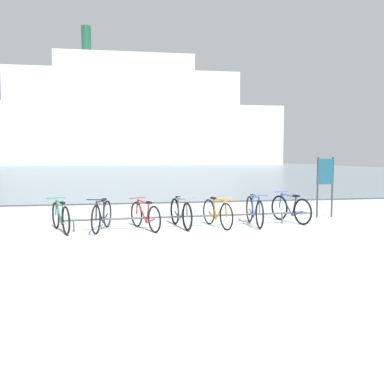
{
  "coord_description": "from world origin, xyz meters",
  "views": [
    {
      "loc": [
        -0.55,
        -5.93,
        1.82
      ],
      "look_at": [
        1.52,
        5.45,
        0.81
      ],
      "focal_mm": 39.04,
      "sensor_mm": 36.0,
      "label": 1
    }
  ],
  "objects_px": {
    "bicycle_2": "(145,216)",
    "bicycle_3": "(181,213)",
    "bicycle_6": "(290,209)",
    "ferry_ship": "(131,120)",
    "bicycle_5": "(254,211)",
    "info_sign": "(325,177)",
    "bicycle_0": "(61,217)",
    "bicycle_4": "(217,213)",
    "bicycle_1": "(102,216)"
  },
  "relations": [
    {
      "from": "bicycle_4",
      "to": "bicycle_6",
      "type": "distance_m",
      "value": 2.19
    },
    {
      "from": "bicycle_0",
      "to": "bicycle_4",
      "type": "height_order",
      "value": "bicycle_4"
    },
    {
      "from": "bicycle_5",
      "to": "ferry_ship",
      "type": "distance_m",
      "value": 72.66
    },
    {
      "from": "bicycle_6",
      "to": "ferry_ship",
      "type": "bearing_deg",
      "value": 91.3
    },
    {
      "from": "bicycle_5",
      "to": "bicycle_6",
      "type": "height_order",
      "value": "bicycle_5"
    },
    {
      "from": "bicycle_3",
      "to": "bicycle_6",
      "type": "bearing_deg",
      "value": 5.0
    },
    {
      "from": "bicycle_0",
      "to": "bicycle_5",
      "type": "height_order",
      "value": "bicycle_5"
    },
    {
      "from": "bicycle_0",
      "to": "bicycle_6",
      "type": "xyz_separation_m",
      "value": [
        6.0,
        0.35,
        0.01
      ]
    },
    {
      "from": "bicycle_0",
      "to": "bicycle_5",
      "type": "distance_m",
      "value": 4.88
    },
    {
      "from": "bicycle_2",
      "to": "ferry_ship",
      "type": "xyz_separation_m",
      "value": [
        2.36,
        72.32,
        8.36
      ]
    },
    {
      "from": "bicycle_0",
      "to": "bicycle_1",
      "type": "distance_m",
      "value": 0.97
    },
    {
      "from": "bicycle_0",
      "to": "bicycle_4",
      "type": "bearing_deg",
      "value": -0.74
    },
    {
      "from": "bicycle_4",
      "to": "bicycle_5",
      "type": "distance_m",
      "value": 1.04
    },
    {
      "from": "bicycle_0",
      "to": "bicycle_6",
      "type": "relative_size",
      "value": 0.99
    },
    {
      "from": "bicycle_2",
      "to": "info_sign",
      "type": "bearing_deg",
      "value": 11.98
    },
    {
      "from": "bicycle_3",
      "to": "bicycle_0",
      "type": "bearing_deg",
      "value": -178.5
    },
    {
      "from": "info_sign",
      "to": "ferry_ship",
      "type": "bearing_deg",
      "value": 92.43
    },
    {
      "from": "bicycle_3",
      "to": "info_sign",
      "type": "relative_size",
      "value": 0.96
    },
    {
      "from": "bicycle_1",
      "to": "bicycle_5",
      "type": "relative_size",
      "value": 0.9
    },
    {
      "from": "bicycle_0",
      "to": "bicycle_3",
      "type": "relative_size",
      "value": 0.93
    },
    {
      "from": "bicycle_5",
      "to": "info_sign",
      "type": "xyz_separation_m",
      "value": [
        2.51,
        1.0,
        0.81
      ]
    },
    {
      "from": "bicycle_4",
      "to": "bicycle_6",
      "type": "xyz_separation_m",
      "value": [
        2.15,
        0.4,
        0.01
      ]
    },
    {
      "from": "bicycle_2",
      "to": "bicycle_5",
      "type": "height_order",
      "value": "bicycle_5"
    },
    {
      "from": "bicycle_3",
      "to": "ferry_ship",
      "type": "xyz_separation_m",
      "value": [
        1.44,
        72.17,
        8.34
      ]
    },
    {
      "from": "bicycle_5",
      "to": "bicycle_6",
      "type": "relative_size",
      "value": 1.11
    },
    {
      "from": "info_sign",
      "to": "bicycle_3",
      "type": "bearing_deg",
      "value": -167.48
    },
    {
      "from": "bicycle_3",
      "to": "ferry_ship",
      "type": "relative_size",
      "value": 0.03
    },
    {
      "from": "bicycle_4",
      "to": "bicycle_5",
      "type": "bearing_deg",
      "value": 6.6
    },
    {
      "from": "bicycle_0",
      "to": "bicycle_3",
      "type": "bearing_deg",
      "value": 1.5
    },
    {
      "from": "info_sign",
      "to": "bicycle_1",
      "type": "bearing_deg",
      "value": -170.37
    },
    {
      "from": "bicycle_3",
      "to": "bicycle_4",
      "type": "distance_m",
      "value": 0.93
    },
    {
      "from": "bicycle_5",
      "to": "bicycle_6",
      "type": "bearing_deg",
      "value": 13.8
    },
    {
      "from": "bicycle_0",
      "to": "ferry_ship",
      "type": "xyz_separation_m",
      "value": [
        4.37,
        72.25,
        8.35
      ]
    },
    {
      "from": "bicycle_1",
      "to": "ferry_ship",
      "type": "distance_m",
      "value": 72.83
    },
    {
      "from": "bicycle_1",
      "to": "bicycle_2",
      "type": "height_order",
      "value": "bicycle_1"
    },
    {
      "from": "bicycle_0",
      "to": "ferry_ship",
      "type": "distance_m",
      "value": 72.86
    },
    {
      "from": "bicycle_4",
      "to": "ferry_ship",
      "type": "bearing_deg",
      "value": 89.59
    },
    {
      "from": "bicycle_2",
      "to": "bicycle_4",
      "type": "bearing_deg",
      "value": 0.74
    },
    {
      "from": "bicycle_3",
      "to": "info_sign",
      "type": "height_order",
      "value": "info_sign"
    },
    {
      "from": "bicycle_2",
      "to": "bicycle_6",
      "type": "relative_size",
      "value": 0.96
    },
    {
      "from": "bicycle_0",
      "to": "bicycle_3",
      "type": "xyz_separation_m",
      "value": [
        2.93,
        0.08,
        0.01
      ]
    },
    {
      "from": "ferry_ship",
      "to": "bicycle_6",
      "type": "bearing_deg",
      "value": -88.7
    },
    {
      "from": "bicycle_6",
      "to": "bicycle_1",
      "type": "bearing_deg",
      "value": -175.83
    },
    {
      "from": "info_sign",
      "to": "bicycle_5",
      "type": "bearing_deg",
      "value": -158.32
    },
    {
      "from": "bicycle_2",
      "to": "bicycle_3",
      "type": "height_order",
      "value": "bicycle_3"
    },
    {
      "from": "bicycle_2",
      "to": "info_sign",
      "type": "xyz_separation_m",
      "value": [
        5.38,
        1.14,
        0.84
      ]
    },
    {
      "from": "ferry_ship",
      "to": "bicycle_1",
      "type": "bearing_deg",
      "value": -92.69
    },
    {
      "from": "bicycle_2",
      "to": "bicycle_3",
      "type": "bearing_deg",
      "value": 9.3
    },
    {
      "from": "bicycle_4",
      "to": "bicycle_3",
      "type": "bearing_deg",
      "value": 172.19
    },
    {
      "from": "bicycle_5",
      "to": "bicycle_6",
      "type": "distance_m",
      "value": 1.16
    }
  ]
}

